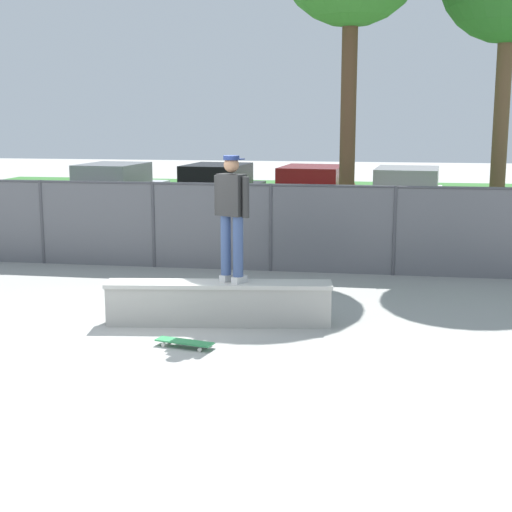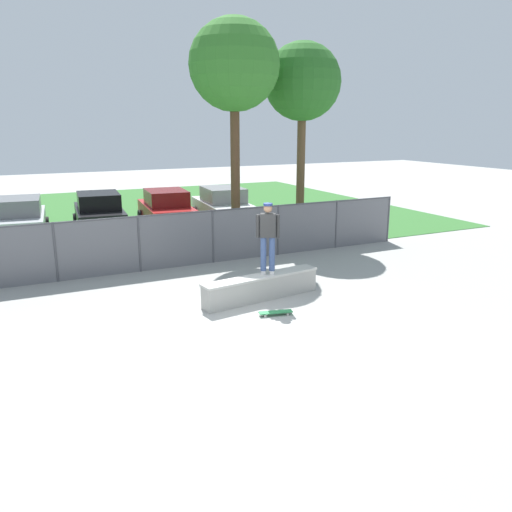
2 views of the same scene
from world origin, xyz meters
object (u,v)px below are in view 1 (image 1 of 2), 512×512
object	(u,v)px
skateboarder	(232,212)
car_black	(218,193)
car_red	(313,196)
car_silver	(115,192)
concrete_ledge	(219,303)
skateboard	(184,342)
car_white	(407,198)

from	to	relation	value
skateboarder	car_black	xyz separation A→B (m)	(-2.48, 10.39, -0.83)
skateboarder	car_black	size ratio (longest dim) A/B	0.42
car_red	car_silver	bearing A→B (deg)	178.49
concrete_ledge	skateboard	world-z (taller)	concrete_ledge
car_silver	car_red	size ratio (longest dim) A/B	1.00
car_red	skateboarder	bearing A→B (deg)	-91.51
skateboard	car_silver	distance (m)	12.53
car_silver	car_white	world-z (taller)	same
concrete_ledge	car_black	world-z (taller)	car_black
car_silver	car_red	xyz separation A→B (m)	(5.76, -0.15, 0.00)
car_silver	car_black	world-z (taller)	same
skateboard	car_white	size ratio (longest dim) A/B	0.19
skateboard	skateboarder	bearing A→B (deg)	71.48
concrete_ledge	car_red	distance (m)	10.11
skateboarder	car_silver	world-z (taller)	skateboarder
car_red	car_white	world-z (taller)	same
car_red	car_black	bearing A→B (deg)	173.14
skateboard	car_red	xyz separation A→B (m)	(0.67, 11.27, 0.77)
car_black	car_red	distance (m)	2.76
skateboarder	car_white	xyz separation A→B (m)	(2.80, 9.88, -0.83)
concrete_ledge	skateboarder	world-z (taller)	skateboarder
skateboard	car_black	world-z (taller)	car_black
concrete_ledge	car_black	distance (m)	10.68
concrete_ledge	car_black	xyz separation A→B (m)	(-2.28, 10.42, 0.52)
skateboarder	car_white	distance (m)	10.30
concrete_ledge	skateboarder	xyz separation A→B (m)	(0.20, 0.03, 1.35)
car_silver	car_black	size ratio (longest dim) A/B	1.00
car_silver	car_red	world-z (taller)	same
concrete_ledge	car_white	distance (m)	10.36
car_white	car_silver	bearing A→B (deg)	177.70
skateboard	car_red	size ratio (longest dim) A/B	0.19
car_black	skateboard	bearing A→B (deg)	-79.88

